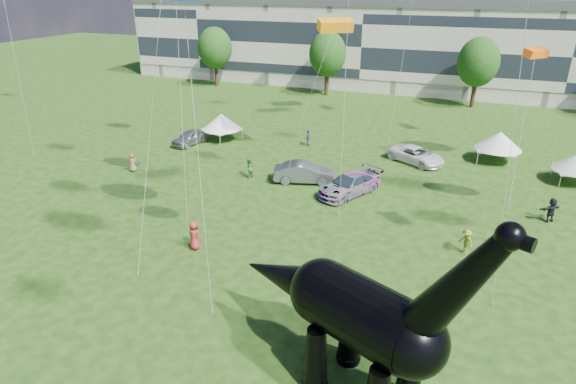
% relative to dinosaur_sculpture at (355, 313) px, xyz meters
% --- Properties ---
extents(ground, '(220.00, 220.00, 0.00)m').
position_rel_dinosaur_sculpture_xyz_m(ground, '(-4.96, -0.89, -3.72)').
color(ground, '#16330C').
rests_on(ground, ground).
extents(terrace_row, '(78.00, 11.00, 12.00)m').
position_rel_dinosaur_sculpture_xyz_m(terrace_row, '(-12.96, 61.11, 2.28)').
color(terrace_row, beige).
rests_on(terrace_row, ground).
extents(tree_far_left, '(5.20, 5.20, 9.44)m').
position_rel_dinosaur_sculpture_xyz_m(tree_far_left, '(-34.96, 52.11, 2.57)').
color(tree_far_left, '#382314').
rests_on(tree_far_left, ground).
extents(tree_mid_left, '(5.20, 5.20, 9.44)m').
position_rel_dinosaur_sculpture_xyz_m(tree_mid_left, '(-16.96, 52.11, 2.57)').
color(tree_mid_left, '#382314').
rests_on(tree_mid_left, ground).
extents(tree_mid_right, '(5.20, 5.20, 9.44)m').
position_rel_dinosaur_sculpture_xyz_m(tree_mid_right, '(3.04, 52.11, 2.57)').
color(tree_mid_right, '#382314').
rests_on(tree_mid_right, ground).
extents(dinosaur_sculpture, '(11.68, 6.51, 9.86)m').
position_rel_dinosaur_sculpture_xyz_m(dinosaur_sculpture, '(0.00, 0.00, 0.00)').
color(dinosaur_sculpture, black).
rests_on(dinosaur_sculpture, ground).
extents(car_silver, '(2.47, 4.57, 1.48)m').
position_rel_dinosaur_sculpture_xyz_m(car_silver, '(-23.24, 25.25, -2.98)').
color(car_silver, '#ACACB0').
rests_on(car_silver, ground).
extents(car_grey, '(5.40, 3.22, 1.68)m').
position_rel_dinosaur_sculpture_xyz_m(car_grey, '(-9.04, 20.02, -2.88)').
color(car_grey, slate).
rests_on(car_grey, ground).
extents(car_white, '(5.81, 4.75, 1.47)m').
position_rel_dinosaur_sculpture_xyz_m(car_white, '(-1.01, 28.02, -2.99)').
color(car_white, white).
rests_on(car_white, ground).
extents(car_dark, '(4.79, 6.16, 1.67)m').
position_rel_dinosaur_sculpture_xyz_m(car_dark, '(-4.94, 18.96, -2.89)').
color(car_dark, '#595960').
rests_on(car_dark, ground).
extents(gazebo_near, '(4.38, 4.38, 2.87)m').
position_rel_dinosaur_sculpture_xyz_m(gazebo_near, '(5.84, 30.99, -1.71)').
color(gazebo_near, silver).
rests_on(gazebo_near, ground).
extents(gazebo_left, '(5.25, 5.25, 2.79)m').
position_rel_dinosaur_sculpture_xyz_m(gazebo_left, '(-20.84, 27.66, -1.76)').
color(gazebo_left, white).
rests_on(gazebo_left, ground).
extents(visitors, '(42.76, 38.74, 1.90)m').
position_rel_dinosaur_sculpture_xyz_m(visitors, '(-3.45, 13.89, -2.86)').
color(visitors, navy).
rests_on(visitors, ground).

